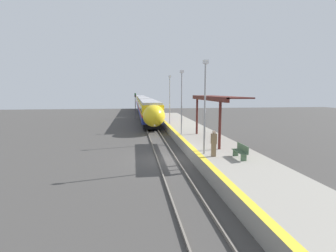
# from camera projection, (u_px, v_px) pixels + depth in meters

# --- Properties ---
(ground_plane) EXTENTS (120.00, 120.00, 0.00)m
(ground_plane) POSITION_uv_depth(u_px,v_px,m) (167.00, 160.00, 19.72)
(ground_plane) COLOR #423F3D
(rail_left) EXTENTS (0.08, 90.00, 0.15)m
(rail_left) POSITION_uv_depth(u_px,v_px,m) (157.00, 159.00, 19.61)
(rail_left) COLOR slate
(rail_left) RESTS_ON ground_plane
(rail_right) EXTENTS (0.08, 90.00, 0.15)m
(rail_right) POSITION_uv_depth(u_px,v_px,m) (176.00, 158.00, 19.80)
(rail_right) COLOR slate
(rail_right) RESTS_ON ground_plane
(train) EXTENTS (2.84, 64.61, 3.69)m
(train) POSITION_uv_depth(u_px,v_px,m) (144.00, 104.00, 61.54)
(train) COLOR black
(train) RESTS_ON ground_plane
(platform_right) EXTENTS (4.39, 64.00, 0.91)m
(platform_right) POSITION_uv_depth(u_px,v_px,m) (217.00, 152.00, 20.16)
(platform_right) COLOR gray
(platform_right) RESTS_ON ground_plane
(platform_bench) EXTENTS (0.44, 1.69, 0.89)m
(platform_bench) POSITION_uv_depth(u_px,v_px,m) (241.00, 151.00, 16.51)
(platform_bench) COLOR #4C6B4C
(platform_bench) RESTS_ON platform_right
(person_waiting) EXTENTS (0.36, 0.23, 1.73)m
(person_waiting) POSITION_uv_depth(u_px,v_px,m) (214.00, 143.00, 16.93)
(person_waiting) COLOR #7F6647
(person_waiting) RESTS_ON platform_right
(railway_signal) EXTENTS (0.28, 0.28, 4.78)m
(railway_signal) POSITION_uv_depth(u_px,v_px,m) (135.00, 103.00, 48.89)
(railway_signal) COLOR #59595E
(railway_signal) RESTS_ON ground_plane
(lamppost_near) EXTENTS (0.36, 0.20, 6.23)m
(lamppost_near) POSITION_uv_depth(u_px,v_px,m) (205.00, 102.00, 17.31)
(lamppost_near) COLOR #9E9EA3
(lamppost_near) RESTS_ON platform_right
(lamppost_mid) EXTENTS (0.36, 0.20, 6.23)m
(lamppost_mid) POSITION_uv_depth(u_px,v_px,m) (182.00, 98.00, 25.65)
(lamppost_mid) COLOR #9E9EA3
(lamppost_mid) RESTS_ON platform_right
(lamppost_far) EXTENTS (0.36, 0.20, 6.23)m
(lamppost_far) POSITION_uv_depth(u_px,v_px,m) (170.00, 97.00, 33.98)
(lamppost_far) COLOR #9E9EA3
(lamppost_far) RESTS_ON platform_right
(station_canopy) EXTENTS (2.02, 9.93, 3.81)m
(station_canopy) POSITION_uv_depth(u_px,v_px,m) (214.00, 99.00, 22.24)
(station_canopy) COLOR #511E19
(station_canopy) RESTS_ON platform_right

